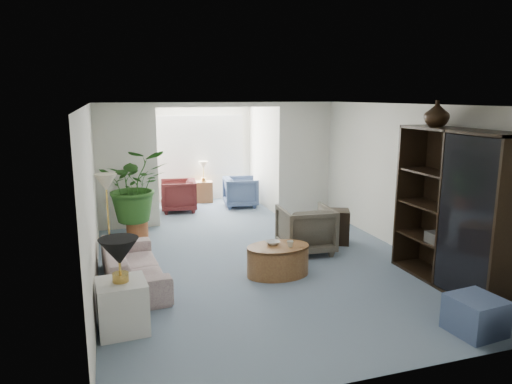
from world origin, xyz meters
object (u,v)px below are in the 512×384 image
object	(u,v)px
sunroom_chair_blue	(241,192)
sunroom_chair_maroon	(178,195)
sofa	(133,265)
plant_pot	(137,229)
end_table	(122,306)
floor_lamp	(106,183)
sunroom_table	(204,192)
wingback_chair	(306,229)
coffee_cup	(290,244)
table_lamp	(119,252)
cabinet_urn	(437,114)
side_table_dark	(334,226)
entertainment_cabinet	(454,209)
ottoman	(475,315)
framed_picture	(415,154)
coffee_bowl	(273,243)
coffee_table	(278,260)

from	to	relation	value
sunroom_chair_blue	sunroom_chair_maroon	bearing A→B (deg)	97.01
sofa	plant_pot	xyz separation A→B (m)	(0.21, 2.29, -0.12)
end_table	floor_lamp	bearing A→B (deg)	92.15
floor_lamp	sunroom_table	world-z (taller)	floor_lamp
wingback_chair	sunroom_chair_blue	xyz separation A→B (m)	(-0.12, 3.58, -0.04)
coffee_cup	sunroom_chair_maroon	bearing A→B (deg)	101.92
table_lamp	cabinet_urn	distance (m)	4.68
sofa	end_table	xyz separation A→B (m)	(-0.20, -1.35, 0.02)
wingback_chair	side_table_dark	size ratio (longest dim) A/B	1.43
floor_lamp	entertainment_cabinet	distance (m)	5.29
sofa	sunroom_chair_maroon	distance (m)	4.32
sunroom_chair_blue	coffee_cup	bearing A→B (deg)	-179.83
ottoman	sunroom_chair_blue	bearing A→B (deg)	96.85
coffee_cup	sunroom_table	bearing A→B (deg)	92.24
sunroom_chair_maroon	wingback_chair	bearing A→B (deg)	31.38
table_lamp	plant_pot	world-z (taller)	table_lamp
sunroom_chair_blue	floor_lamp	bearing A→B (deg)	139.35
sofa	sunroom_chair_maroon	size ratio (longest dim) A/B	2.38
framed_picture	side_table_dark	bearing A→B (deg)	131.71
table_lamp	cabinet_urn	world-z (taller)	cabinet_urn
floor_lamp	coffee_bowl	world-z (taller)	floor_lamp
wingback_chair	sunroom_table	xyz separation A→B (m)	(-0.87, 4.33, -0.14)
end_table	side_table_dark	distance (m)	4.38
ottoman	sunroom_chair_blue	world-z (taller)	sunroom_chair_blue
sofa	coffee_bowl	xyz separation A→B (m)	(2.02, -0.20, 0.19)
sofa	floor_lamp	distance (m)	1.68
cabinet_urn	ottoman	size ratio (longest dim) A/B	0.70
entertainment_cabinet	plant_pot	bearing A→B (deg)	137.61
entertainment_cabinet	table_lamp	bearing A→B (deg)	179.57
floor_lamp	wingback_chair	xyz separation A→B (m)	(3.19, -0.79, -0.85)
table_lamp	wingback_chair	world-z (taller)	table_lamp
floor_lamp	cabinet_urn	xyz separation A→B (m)	(4.53, -2.22, 1.13)
sunroom_chair_blue	ottoman	bearing A→B (deg)	-166.14
framed_picture	coffee_table	bearing A→B (deg)	-176.08
side_table_dark	entertainment_cabinet	world-z (taller)	entertainment_cabinet
framed_picture	sunroom_table	world-z (taller)	framed_picture
sunroom_table	sunroom_chair_maroon	bearing A→B (deg)	-135.00
sofa	ottoman	distance (m)	4.43
plant_pot	floor_lamp	bearing A→B (deg)	-117.96
table_lamp	wingback_chair	size ratio (longest dim) A/B	0.50
entertainment_cabinet	plant_pot	world-z (taller)	entertainment_cabinet
plant_pot	table_lamp	bearing A→B (deg)	-96.35
table_lamp	floor_lamp	bearing A→B (deg)	92.15
cabinet_urn	sunroom_chair_maroon	world-z (taller)	cabinet_urn
table_lamp	floor_lamp	size ratio (longest dim) A/B	1.22
side_table_dark	sunroom_chair_blue	xyz separation A→B (m)	(-0.82, 3.28, 0.05)
entertainment_cabinet	sunroom_chair_maroon	bearing A→B (deg)	118.30
end_table	ottoman	bearing A→B (deg)	-18.51
entertainment_cabinet	end_table	bearing A→B (deg)	179.57
cabinet_urn	wingback_chair	bearing A→B (deg)	133.23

